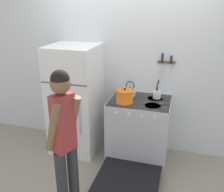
# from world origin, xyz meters

# --- Properties ---
(ground_plane) EXTENTS (14.00, 14.00, 0.00)m
(ground_plane) POSITION_xyz_m (0.00, 0.00, 0.00)
(ground_plane) COLOR gray
(wall_back) EXTENTS (10.00, 0.06, 2.55)m
(wall_back) POSITION_xyz_m (0.00, 0.03, 1.27)
(wall_back) COLOR silver
(wall_back) RESTS_ON ground_plane
(refrigerator) EXTENTS (0.67, 0.69, 1.59)m
(refrigerator) POSITION_xyz_m (-0.65, -0.33, 0.79)
(refrigerator) COLOR white
(refrigerator) RESTS_ON ground_plane
(stove_range) EXTENTS (0.82, 1.36, 0.89)m
(stove_range) POSITION_xyz_m (0.30, -0.36, 0.44)
(stove_range) COLOR silver
(stove_range) RESTS_ON ground_plane
(dutch_oven_pot) EXTENTS (0.27, 0.23, 0.20)m
(dutch_oven_pot) POSITION_xyz_m (0.12, -0.46, 0.98)
(dutch_oven_pot) COLOR orange
(dutch_oven_pot) RESTS_ON stove_range
(tea_kettle) EXTENTS (0.20, 0.16, 0.22)m
(tea_kettle) POSITION_xyz_m (0.13, -0.20, 0.95)
(tea_kettle) COLOR silver
(tea_kettle) RESTS_ON stove_range
(utensil_jar) EXTENTS (0.11, 0.11, 0.27)m
(utensil_jar) POSITION_xyz_m (0.50, -0.19, 0.95)
(utensil_jar) COLOR silver
(utensil_jar) RESTS_ON stove_range
(person) EXTENTS (0.34, 0.38, 1.59)m
(person) POSITION_xyz_m (-0.22, -1.54, 0.91)
(person) COLOR #2D2D30
(person) RESTS_ON ground_plane
(wall_knife_strip) EXTENTS (0.24, 0.03, 0.36)m
(wall_knife_strip) POSITION_xyz_m (0.58, -0.02, 1.36)
(wall_knife_strip) COLOR brown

